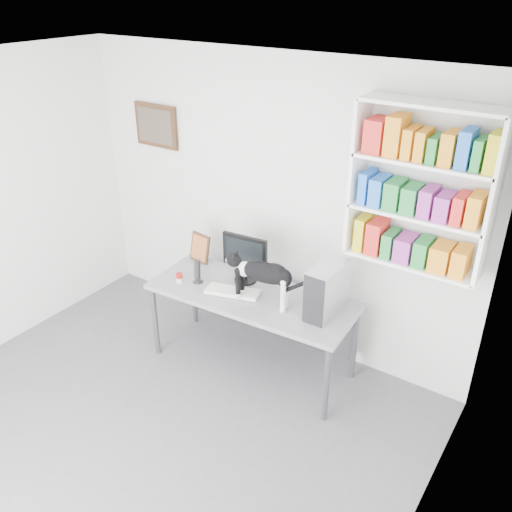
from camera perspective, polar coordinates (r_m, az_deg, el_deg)
name	(u,v)px	position (r m, az deg, el deg)	size (l,w,h in m)	color
room	(100,304)	(3.62, -16.15, -4.83)	(4.01, 4.01, 2.70)	#5B5C61
bookshelf	(421,189)	(4.11, 16.97, 6.80)	(1.03, 0.28, 1.24)	white
wall_art	(156,126)	(5.54, -10.47, 13.33)	(0.52, 0.04, 0.42)	#4C2A18
desk	(252,330)	(4.91, -0.45, -7.80)	(1.83, 0.71, 0.76)	gray
monitor	(245,258)	(4.79, -1.14, -0.23)	(0.43, 0.21, 0.46)	black
keyboard	(233,292)	(4.70, -2.47, -3.76)	(0.47, 0.18, 0.04)	white
pc_tower	(327,290)	(4.38, 7.47, -3.53)	(0.19, 0.43, 0.43)	silver
speaker	(197,271)	(4.85, -6.18, -1.58)	(0.10, 0.10, 0.23)	black
leaning_print	(200,247)	(5.20, -5.91, 0.93)	(0.23, 0.09, 0.29)	#4C2A18
soup_can	(179,278)	(4.90, -8.07, -2.29)	(0.06, 0.06, 0.09)	#A6150E
cat	(264,283)	(4.46, 0.84, -2.85)	(0.67, 0.18, 0.41)	black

